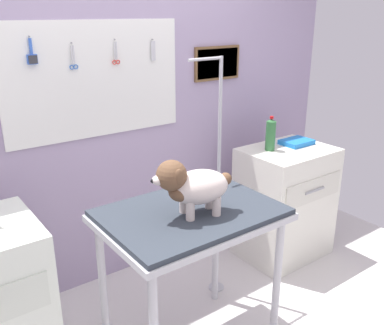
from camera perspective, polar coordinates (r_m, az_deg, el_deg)
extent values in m
cube|color=#A492B3|center=(3.03, -9.96, 5.19)|extent=(4.00, 0.06, 2.30)
cube|color=white|center=(2.88, -12.60, 10.66)|extent=(1.22, 0.02, 0.74)
cylinder|color=gray|center=(2.70, -20.87, 15.42)|extent=(0.01, 0.02, 0.01)
cylinder|color=blue|center=(2.70, -20.67, 14.26)|extent=(0.02, 0.02, 0.09)
cube|color=blue|center=(2.70, -20.48, 12.73)|extent=(0.06, 0.02, 0.06)
cube|color=#333338|center=(2.69, -20.38, 12.71)|extent=(0.05, 0.01, 0.05)
cylinder|color=gray|center=(2.78, -15.78, 15.07)|extent=(0.01, 0.02, 0.01)
cube|color=silver|center=(2.78, -15.69, 13.61)|extent=(0.01, 0.00, 0.11)
cube|color=silver|center=(2.78, -15.45, 13.64)|extent=(0.01, 0.00, 0.11)
torus|color=blue|center=(2.78, -15.68, 12.11)|extent=(0.03, 0.01, 0.03)
torus|color=blue|center=(2.79, -15.18, 12.17)|extent=(0.03, 0.01, 0.03)
cylinder|color=gray|center=(2.90, -10.31, 15.82)|extent=(0.01, 0.02, 0.01)
cube|color=silver|center=(2.89, -10.24, 14.42)|extent=(0.01, 0.00, 0.11)
cube|color=silver|center=(2.90, -10.02, 14.45)|extent=(0.01, 0.00, 0.11)
torus|color=red|center=(2.90, -10.28, 12.98)|extent=(0.03, 0.01, 0.03)
torus|color=red|center=(2.91, -9.81, 13.03)|extent=(0.03, 0.01, 0.03)
cylinder|color=gray|center=(3.04, -5.33, 15.99)|extent=(0.01, 0.02, 0.01)
cube|color=silver|center=(3.03, -5.18, 14.57)|extent=(0.03, 0.01, 0.13)
cube|color=brown|center=(3.40, 3.38, 13.05)|extent=(0.43, 0.02, 0.26)
cube|color=#A88354|center=(3.39, 3.44, 13.04)|extent=(0.39, 0.01, 0.22)
cylinder|color=#B7B7BC|center=(2.57, 11.19, -15.66)|extent=(0.04, 0.04, 0.84)
cylinder|color=#B7B7BC|center=(2.54, -11.72, -16.19)|extent=(0.04, 0.04, 0.84)
cylinder|color=#B7B7BC|center=(2.90, 3.18, -10.89)|extent=(0.04, 0.04, 0.84)
cube|color=#B7B7BC|center=(2.28, -0.19, -7.32)|extent=(0.93, 0.66, 0.03)
cube|color=#2E363F|center=(2.27, -0.19, -6.61)|extent=(0.90, 0.64, 0.03)
cylinder|color=#B7B7BC|center=(3.22, 3.24, -16.22)|extent=(0.11, 0.11, 0.01)
cylinder|color=#B7B7BC|center=(2.82, 3.55, -2.75)|extent=(0.02, 0.02, 1.63)
cylinder|color=#B7B7BC|center=(2.55, 1.80, 13.60)|extent=(0.24, 0.02, 0.02)
cylinder|color=silver|center=(2.14, -0.23, -6.39)|extent=(0.05, 0.05, 0.10)
cylinder|color=silver|center=(2.21, -1.11, -5.43)|extent=(0.05, 0.05, 0.10)
cylinder|color=silver|center=(2.19, 3.28, -5.78)|extent=(0.05, 0.05, 0.10)
cylinder|color=silver|center=(2.26, 2.30, -4.86)|extent=(0.05, 0.05, 0.10)
ellipsoid|color=silver|center=(2.16, 0.97, -3.25)|extent=(0.35, 0.27, 0.17)
ellipsoid|color=brown|center=(2.13, -1.72, -3.87)|extent=(0.14, 0.16, 0.10)
sphere|color=brown|center=(2.08, -2.74, -1.72)|extent=(0.15, 0.15, 0.15)
ellipsoid|color=silver|center=(2.07, -4.44, -2.36)|extent=(0.08, 0.07, 0.05)
sphere|color=black|center=(2.06, -5.26, -2.47)|extent=(0.02, 0.02, 0.02)
ellipsoid|color=brown|center=(2.02, -1.73, -1.98)|extent=(0.05, 0.04, 0.08)
ellipsoid|color=brown|center=(2.14, -2.93, -0.79)|extent=(0.05, 0.04, 0.08)
sphere|color=brown|center=(2.21, 4.47, -2.17)|extent=(0.07, 0.07, 0.07)
cube|color=silver|center=(3.50, 12.21, -5.21)|extent=(0.68, 0.52, 0.89)
cube|color=beige|center=(3.27, 15.89, -3.57)|extent=(0.60, 0.01, 0.18)
cylinder|color=#99999E|center=(3.27, 16.00, -3.61)|extent=(0.20, 0.02, 0.02)
cylinder|color=#2D6737|center=(3.25, 10.40, 3.50)|extent=(0.07, 0.07, 0.22)
cone|color=#2D6737|center=(3.22, 10.53, 5.56)|extent=(0.07, 0.07, 0.02)
cylinder|color=red|center=(3.22, 10.55, 5.92)|extent=(0.03, 0.03, 0.02)
cube|color=blue|center=(3.47, 13.72, 2.66)|extent=(0.24, 0.18, 0.04)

